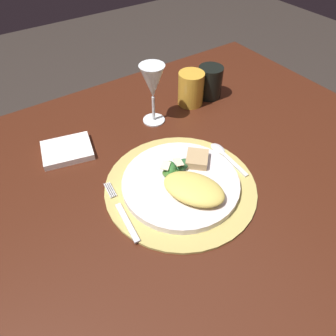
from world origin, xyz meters
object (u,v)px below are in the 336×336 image
dining_table (191,200)px  napkin (67,150)px  wine_glass (153,84)px  amber_tumbler (191,89)px  dark_tumbler (210,82)px  dinner_plate (181,183)px  spoon (223,153)px  fork (122,213)px

dining_table → napkin: napkin is taller
napkin → wine_glass: size_ratio=0.72×
amber_tumbler → dark_tumbler: amber_tumbler is taller
dinner_plate → dark_tumbler: bearing=41.4°
napkin → wine_glass: wine_glass is taller
amber_tumbler → dark_tumbler: 0.07m
dinner_plate → spoon: size_ratio=1.96×
fork → amber_tumbler: bearing=34.9°
amber_tumbler → dark_tumbler: bearing=-0.4°
dining_table → dark_tumbler: size_ratio=11.73×
fork → dinner_plate: bearing=-1.0°
dining_table → wine_glass: size_ratio=6.68×
napkin → amber_tumbler: bearing=0.9°
fork → napkin: bearing=94.8°
wine_glass → dark_tumbler: wine_glass is taller
dinner_plate → napkin: (-0.17, 0.25, -0.01)m
dinner_plate → wine_glass: 0.28m
spoon → napkin: napkin is taller
dining_table → dinner_plate: bearing=-146.0°
dining_table → fork: bearing=-167.2°
dinner_plate → amber_tumbler: 0.34m
dining_table → spoon: 0.18m
spoon → wine_glass: (-0.06, 0.22, 0.11)m
fork → wine_glass: 0.35m
dining_table → amber_tumbler: size_ratio=11.39×
dining_table → wine_glass: (0.01, 0.19, 0.27)m
spoon → amber_tumbler: (0.08, 0.23, 0.04)m
spoon → dark_tumbler: (0.15, 0.23, 0.04)m
dark_tumbler → dinner_plate: bearing=-138.6°
wine_glass → spoon: bearing=-74.2°
wine_glass → amber_tumbler: bearing=5.7°
napkin → spoon: bearing=-35.9°
dining_table → wine_glass: 0.33m
dining_table → wine_glass: bearing=88.4°
dark_tumbler → wine_glass: bearing=-176.4°
dinner_plate → napkin: size_ratio=2.18×
dinner_plate → wine_glass: wine_glass is taller
spoon → napkin: bearing=144.1°
dinner_plate → spoon: 0.15m
spoon → wine_glass: 0.25m
wine_glass → amber_tumbler: 0.15m
amber_tumbler → dark_tumbler: (0.07, -0.00, -0.00)m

